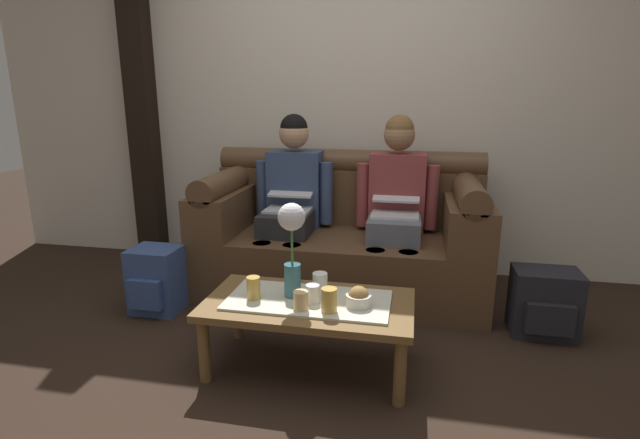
{
  "coord_description": "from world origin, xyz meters",
  "views": [
    {
      "loc": [
        0.48,
        -2.01,
        1.33
      ],
      "look_at": [
        -0.11,
        0.91,
        0.56
      ],
      "focal_mm": 26.58,
      "sensor_mm": 36.0,
      "label": 1
    }
  ],
  "objects_px": {
    "snack_bowl": "(359,298)",
    "coffee_table": "(309,309)",
    "backpack_right": "(544,303)",
    "cup_near_left": "(301,300)",
    "cup_near_right": "(253,288)",
    "cup_far_right": "(329,300)",
    "cup_far_center": "(320,283)",
    "flower_vase": "(292,238)",
    "cup_far_left": "(313,294)",
    "person_left": "(291,196)",
    "backpack_left": "(156,280)",
    "couch": "(342,237)",
    "person_right": "(396,200)"
  },
  "relations": [
    {
      "from": "person_left",
      "to": "backpack_right",
      "type": "relative_size",
      "value": 3.18
    },
    {
      "from": "couch",
      "to": "coffee_table",
      "type": "height_order",
      "value": "couch"
    },
    {
      "from": "person_left",
      "to": "cup_far_center",
      "type": "xyz_separation_m",
      "value": [
        0.41,
        -0.99,
        -0.23
      ]
    },
    {
      "from": "snack_bowl",
      "to": "cup_near_right",
      "type": "xyz_separation_m",
      "value": [
        -0.52,
        -0.02,
        0.02
      ]
    },
    {
      "from": "person_left",
      "to": "cup_near_right",
      "type": "distance_m",
      "value": 1.15
    },
    {
      "from": "cup_near_left",
      "to": "backpack_right",
      "type": "xyz_separation_m",
      "value": [
        1.25,
        0.73,
        -0.22
      ]
    },
    {
      "from": "couch",
      "to": "backpack_left",
      "type": "relative_size",
      "value": 4.65
    },
    {
      "from": "flower_vase",
      "to": "cup_near_left",
      "type": "height_order",
      "value": "flower_vase"
    },
    {
      "from": "coffee_table",
      "to": "flower_vase",
      "type": "bearing_deg",
      "value": 167.41
    },
    {
      "from": "person_left",
      "to": "cup_near_right",
      "type": "relative_size",
      "value": 10.98
    },
    {
      "from": "backpack_left",
      "to": "backpack_right",
      "type": "distance_m",
      "value": 2.34
    },
    {
      "from": "cup_near_left",
      "to": "cup_far_center",
      "type": "relative_size",
      "value": 0.83
    },
    {
      "from": "coffee_table",
      "to": "cup_near_left",
      "type": "distance_m",
      "value": 0.15
    },
    {
      "from": "cup_far_right",
      "to": "snack_bowl",
      "type": "bearing_deg",
      "value": 35.55
    },
    {
      "from": "cup_near_left",
      "to": "cup_far_center",
      "type": "height_order",
      "value": "cup_far_center"
    },
    {
      "from": "cup_far_left",
      "to": "backpack_right",
      "type": "height_order",
      "value": "cup_far_left"
    },
    {
      "from": "snack_bowl",
      "to": "cup_near_right",
      "type": "relative_size",
      "value": 1.09
    },
    {
      "from": "person_right",
      "to": "cup_far_center",
      "type": "distance_m",
      "value": 1.07
    },
    {
      "from": "cup_near_left",
      "to": "cup_far_left",
      "type": "xyz_separation_m",
      "value": [
        0.04,
        0.09,
        -0.0
      ]
    },
    {
      "from": "couch",
      "to": "cup_far_center",
      "type": "distance_m",
      "value": 1.0
    },
    {
      "from": "flower_vase",
      "to": "backpack_right",
      "type": "bearing_deg",
      "value": 23.83
    },
    {
      "from": "snack_bowl",
      "to": "cup_far_center",
      "type": "relative_size",
      "value": 1.13
    },
    {
      "from": "couch",
      "to": "cup_far_left",
      "type": "distance_m",
      "value": 1.11
    },
    {
      "from": "snack_bowl",
      "to": "coffee_table",
      "type": "bearing_deg",
      "value": 173.93
    },
    {
      "from": "snack_bowl",
      "to": "cup_near_left",
      "type": "relative_size",
      "value": 1.37
    },
    {
      "from": "backpack_left",
      "to": "cup_far_right",
      "type": "bearing_deg",
      "value": -24.99
    },
    {
      "from": "cup_far_right",
      "to": "backpack_left",
      "type": "bearing_deg",
      "value": 155.01
    },
    {
      "from": "snack_bowl",
      "to": "cup_near_left",
      "type": "bearing_deg",
      "value": -160.15
    },
    {
      "from": "backpack_right",
      "to": "cup_near_left",
      "type": "bearing_deg",
      "value": -149.93
    },
    {
      "from": "coffee_table",
      "to": "cup_far_right",
      "type": "distance_m",
      "value": 0.2
    },
    {
      "from": "person_left",
      "to": "cup_far_left",
      "type": "xyz_separation_m",
      "value": [
        0.39,
        -1.1,
        -0.24
      ]
    },
    {
      "from": "cup_near_right",
      "to": "cup_far_right",
      "type": "bearing_deg",
      "value": -10.2
    },
    {
      "from": "coffee_table",
      "to": "cup_far_center",
      "type": "distance_m",
      "value": 0.14
    },
    {
      "from": "cup_near_right",
      "to": "backpack_left",
      "type": "xyz_separation_m",
      "value": [
        -0.83,
        0.5,
        -0.22
      ]
    },
    {
      "from": "cup_near_right",
      "to": "cup_far_left",
      "type": "distance_m",
      "value": 0.29
    },
    {
      "from": "flower_vase",
      "to": "backpack_left",
      "type": "height_order",
      "value": "flower_vase"
    },
    {
      "from": "person_left",
      "to": "cup_near_left",
      "type": "distance_m",
      "value": 1.27
    },
    {
      "from": "flower_vase",
      "to": "cup_far_center",
      "type": "xyz_separation_m",
      "value": [
        0.13,
        0.06,
        -0.25
      ]
    },
    {
      "from": "person_right",
      "to": "backpack_right",
      "type": "distance_m",
      "value": 1.1
    },
    {
      "from": "coffee_table",
      "to": "backpack_left",
      "type": "bearing_deg",
      "value": 157.57
    },
    {
      "from": "flower_vase",
      "to": "cup_far_center",
      "type": "bearing_deg",
      "value": 26.13
    },
    {
      "from": "coffee_table",
      "to": "backpack_right",
      "type": "distance_m",
      "value": 1.39
    },
    {
      "from": "cup_far_right",
      "to": "backpack_left",
      "type": "distance_m",
      "value": 1.36
    },
    {
      "from": "person_left",
      "to": "cup_far_left",
      "type": "relative_size",
      "value": 13.89
    },
    {
      "from": "backpack_left",
      "to": "backpack_right",
      "type": "relative_size",
      "value": 1.08
    },
    {
      "from": "cup_far_center",
      "to": "cup_far_left",
      "type": "height_order",
      "value": "cup_far_center"
    },
    {
      "from": "cup_near_right",
      "to": "cup_far_center",
      "type": "height_order",
      "value": "cup_near_right"
    },
    {
      "from": "backpack_right",
      "to": "couch",
      "type": "bearing_deg",
      "value": 159.32
    },
    {
      "from": "coffee_table",
      "to": "flower_vase",
      "type": "xyz_separation_m",
      "value": [
        -0.08,
        0.02,
        0.36
      ]
    },
    {
      "from": "flower_vase",
      "to": "cup_far_right",
      "type": "relative_size",
      "value": 4.2
    }
  ]
}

